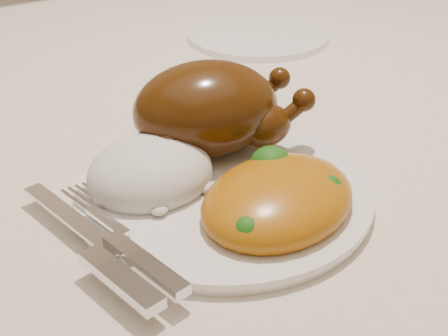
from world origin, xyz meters
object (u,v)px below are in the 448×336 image
dinner_plate (224,193)px  roast_chicken (211,108)px  side_plate (258,35)px  dining_table (213,167)px

dinner_plate → roast_chicken: bearing=66.6°
side_plate → roast_chicken: (-0.25, -0.27, 0.05)m
dining_table → roast_chicken: bearing=-122.9°
roast_chicken → dining_table: bearing=71.2°
dining_table → side_plate: size_ratio=7.67×
side_plate → roast_chicken: 0.37m
side_plate → dinner_plate: bearing=-130.0°
dining_table → roast_chicken: roast_chicken is taller
dinner_plate → roast_chicken: size_ratio=1.39×
roast_chicken → side_plate: bearing=60.9°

